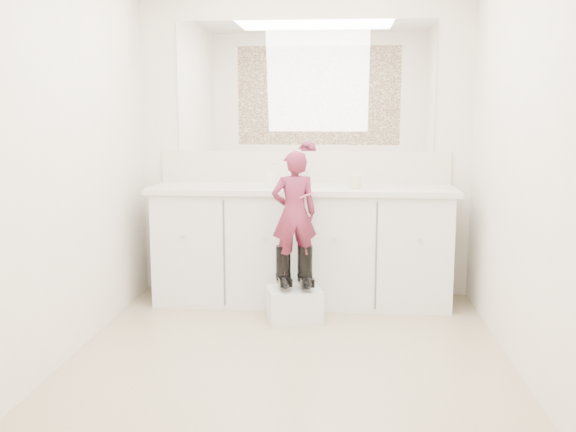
{
  "coord_description": "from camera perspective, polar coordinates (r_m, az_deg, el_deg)",
  "views": [
    {
      "loc": [
        0.3,
        -3.56,
        1.43
      ],
      "look_at": [
        -0.06,
        0.67,
        0.75
      ],
      "focal_mm": 40.0,
      "sensor_mm": 36.0,
      "label": 1
    }
  ],
  "objects": [
    {
      "name": "countertop",
      "position": [
        4.82,
        1.24,
        2.38
      ],
      "size": [
        2.28,
        0.58,
        0.04
      ],
      "primitive_type": "cube",
      "color": "beige",
      "rests_on": "vanity_cabinet"
    },
    {
      "name": "toddler",
      "position": [
        4.38,
        0.55,
        0.24
      ],
      "size": [
        0.35,
        0.28,
        0.86
      ],
      "primitive_type": "imported",
      "rotation": [
        0.0,
        0.0,
        3.4
      ],
      "color": "#A73358",
      "rests_on": "step_stool"
    },
    {
      "name": "wall_back",
      "position": [
        5.08,
        1.46,
        6.46
      ],
      "size": [
        2.6,
        0.0,
        2.6
      ],
      "primitive_type": "plane",
      "rotation": [
        1.57,
        0.0,
        0.0
      ],
      "color": "beige",
      "rests_on": "floor"
    },
    {
      "name": "cup",
      "position": [
        4.74,
        6.06,
        3.08
      ],
      "size": [
        0.14,
        0.14,
        0.1
      ],
      "primitive_type": "imported",
      "rotation": [
        0.0,
        0.0,
        -0.35
      ],
      "color": "beige",
      "rests_on": "countertop"
    },
    {
      "name": "wall_right",
      "position": [
        3.71,
        20.56,
        4.92
      ],
      "size": [
        0.0,
        3.0,
        3.0
      ],
      "primitive_type": "plane",
      "rotation": [
        1.57,
        0.0,
        -1.57
      ],
      "color": "beige",
      "rests_on": "floor"
    },
    {
      "name": "boot_left",
      "position": [
        4.46,
        -0.42,
        -4.55
      ],
      "size": [
        0.16,
        0.22,
        0.3
      ],
      "primitive_type": null,
      "rotation": [
        0.0,
        0.0,
        0.25
      ],
      "color": "black",
      "rests_on": "step_stool"
    },
    {
      "name": "dot_panel",
      "position": [
        2.11,
        -3.48,
        15.02
      ],
      "size": [
        2.0,
        0.01,
        1.2
      ],
      "primitive_type": "cube",
      "color": "#472819",
      "rests_on": "wall_front"
    },
    {
      "name": "mirror",
      "position": [
        5.06,
        1.47,
        11.43
      ],
      "size": [
        2.0,
        0.02,
        1.0
      ],
      "primitive_type": "cube",
      "color": "white",
      "rests_on": "wall_back"
    },
    {
      "name": "wall_left",
      "position": [
        3.91,
        -19.38,
        5.17
      ],
      "size": [
        0.0,
        3.0,
        3.0
      ],
      "primitive_type": "plane",
      "rotation": [
        1.57,
        0.0,
        1.57
      ],
      "color": "beige",
      "rests_on": "floor"
    },
    {
      "name": "vanity_cabinet",
      "position": [
        4.9,
        1.23,
        -2.78
      ],
      "size": [
        2.2,
        0.55,
        0.85
      ],
      "primitive_type": "cube",
      "color": "silver",
      "rests_on": "floor"
    },
    {
      "name": "toothbrush",
      "position": [
        4.34,
        1.46,
        1.77
      ],
      "size": [
        0.13,
        0.05,
        0.06
      ],
      "primitive_type": "cylinder",
      "rotation": [
        0.0,
        1.22,
        0.25
      ],
      "color": "#D75386",
      "rests_on": "toddler"
    },
    {
      "name": "boot_right",
      "position": [
        4.45,
        1.51,
        -4.59
      ],
      "size": [
        0.16,
        0.22,
        0.3
      ],
      "primitive_type": null,
      "rotation": [
        0.0,
        0.0,
        0.25
      ],
      "color": "black",
      "rests_on": "step_stool"
    },
    {
      "name": "wall_front",
      "position": [
        2.1,
        -3.4,
        2.73
      ],
      "size": [
        2.6,
        0.0,
        2.6
      ],
      "primitive_type": "plane",
      "rotation": [
        -1.57,
        0.0,
        0.0
      ],
      "color": "beige",
      "rests_on": "floor"
    },
    {
      "name": "soap_bottle",
      "position": [
        4.8,
        -1.33,
        3.72
      ],
      "size": [
        0.11,
        0.11,
        0.19
      ],
      "primitive_type": "imported",
      "rotation": [
        0.0,
        0.0,
        -0.32
      ],
      "color": "silver",
      "rests_on": "countertop"
    },
    {
      "name": "faucet",
      "position": [
        4.97,
        1.36,
        3.4
      ],
      "size": [
        0.08,
        0.08,
        0.1
      ],
      "primitive_type": "cylinder",
      "color": "silver",
      "rests_on": "countertop"
    },
    {
      "name": "floor",
      "position": [
        3.85,
        0.03,
        -12.74
      ],
      "size": [
        3.0,
        3.0,
        0.0
      ],
      "primitive_type": "plane",
      "color": "#8D725C",
      "rests_on": "ground"
    },
    {
      "name": "step_stool",
      "position": [
        4.52,
        0.54,
        -7.85
      ],
      "size": [
        0.43,
        0.38,
        0.23
      ],
      "primitive_type": "cube",
      "rotation": [
        0.0,
        0.0,
        0.25
      ],
      "color": "silver",
      "rests_on": "floor"
    },
    {
      "name": "backsplash",
      "position": [
        5.07,
        1.44,
        4.36
      ],
      "size": [
        2.28,
        0.03,
        0.25
      ],
      "primitive_type": "cube",
      "color": "beige",
      "rests_on": "countertop"
    }
  ]
}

